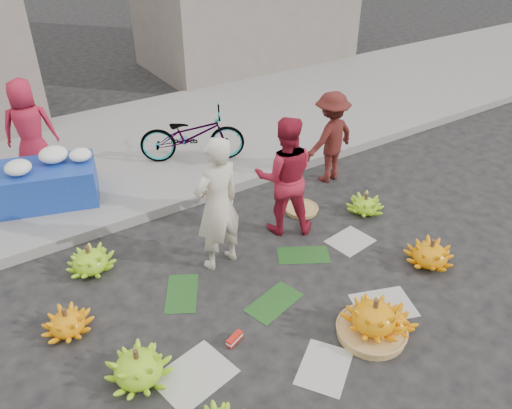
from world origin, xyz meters
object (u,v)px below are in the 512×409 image
bicycle (192,135)px  banana_bunch_0 (138,367)px  banana_bunch_4 (430,254)px  vendor_cream (217,205)px  flower_table (48,181)px

bicycle → banana_bunch_0: bearing=172.9°
banana_bunch_0 → banana_bunch_4: banana_bunch_0 is taller
banana_bunch_4 → vendor_cream: (-2.14, 1.43, 0.68)m
vendor_cream → bicycle: (0.89, 2.45, -0.28)m
banana_bunch_4 → vendor_cream: size_ratio=0.38×
vendor_cream → flower_table: (-1.39, 2.43, -0.41)m
banana_bunch_4 → flower_table: size_ratio=0.43×
banana_bunch_0 → bicycle: size_ratio=0.40×
banana_bunch_4 → vendor_cream: vendor_cream is taller
flower_table → bicycle: (2.28, 0.02, 0.13)m
vendor_cream → flower_table: 2.83m
banana_bunch_4 → flower_table: 5.23m
banana_bunch_0 → banana_bunch_4: bearing=-5.1°
vendor_cream → flower_table: bearing=-68.6°
banana_bunch_4 → bicycle: bicycle is taller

